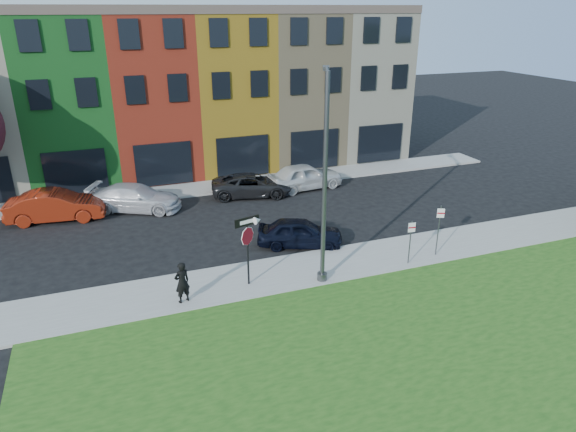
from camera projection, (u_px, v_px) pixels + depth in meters
name	position (u px, v px, depth m)	size (l,w,h in m)	color
ground	(360.00, 302.00, 19.42)	(120.00, 120.00, 0.00)	black
sidewalk_near	(369.00, 259.00, 22.64)	(40.00, 3.00, 0.12)	gray
sidewalk_far	(202.00, 188.00, 31.44)	(40.00, 2.40, 0.12)	gray
rowhouse_block	(186.00, 92.00, 35.11)	(30.00, 10.12, 10.00)	beige
stop_sign	(247.00, 237.00, 19.70)	(1.03, 0.30, 2.87)	black
man	(182.00, 282.00, 18.93)	(0.69, 0.56, 1.63)	black
sedan_near	(300.00, 233.00, 23.78)	(4.23, 2.93, 1.34)	black
parked_car_red	(56.00, 206.00, 26.62)	(5.04, 2.30, 1.60)	maroon
parked_car_silver	(136.00, 198.00, 27.98)	(5.32, 3.88, 1.43)	silver
parked_car_dark	(252.00, 185.00, 30.19)	(5.09, 3.17, 1.31)	black
parked_car_white	(305.00, 176.00, 31.30)	(4.83, 2.32, 1.59)	silver
street_lamp	(325.00, 181.00, 19.41)	(1.23, 2.44, 8.22)	#47494C
parking_sign_a	(411.00, 237.00, 21.64)	(0.32, 0.10, 1.96)	#47494C
parking_sign_b	(439.00, 225.00, 22.34)	(0.30, 0.16, 2.33)	#47494C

